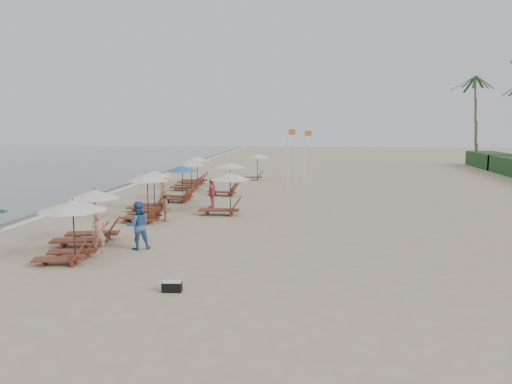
# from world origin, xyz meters

# --- Properties ---
(ground) EXTENTS (160.00, 160.00, 0.00)m
(ground) POSITION_xyz_m (0.00, 0.00, 0.00)
(ground) COLOR tan
(ground) RESTS_ON ground
(wet_sand_band) EXTENTS (3.20, 140.00, 0.01)m
(wet_sand_band) POSITION_xyz_m (-12.50, 10.00, 0.00)
(wet_sand_band) COLOR #6B5E4C
(wet_sand_band) RESTS_ON ground
(foam_line) EXTENTS (0.50, 140.00, 0.02)m
(foam_line) POSITION_xyz_m (-11.20, 10.00, 0.01)
(foam_line) COLOR white
(foam_line) RESTS_ON ground
(lounger_station_0) EXTENTS (2.54, 2.41, 2.20)m
(lounger_station_0) POSITION_xyz_m (-5.57, -2.97, 1.26)
(lounger_station_0) COLOR brown
(lounger_station_0) RESTS_ON ground
(lounger_station_1) EXTENTS (2.67, 2.46, 2.23)m
(lounger_station_1) POSITION_xyz_m (-6.10, -0.41, 0.97)
(lounger_station_1) COLOR brown
(lounger_station_1) RESTS_ON ground
(lounger_station_2) EXTENTS (2.45, 2.23, 2.39)m
(lounger_station_2) POSITION_xyz_m (-5.43, 4.23, 1.19)
(lounger_station_2) COLOR brown
(lounger_station_2) RESTS_ON ground
(lounger_station_3) EXTENTS (2.47, 2.03, 2.25)m
(lounger_station_3) POSITION_xyz_m (-6.15, 7.23, 1.04)
(lounger_station_3) COLOR brown
(lounger_station_3) RESTS_ON ground
(lounger_station_4) EXTENTS (2.45, 2.15, 2.24)m
(lounger_station_4) POSITION_xyz_m (-5.41, 10.54, 1.11)
(lounger_station_4) COLOR brown
(lounger_station_4) RESTS_ON ground
(lounger_station_5) EXTENTS (2.60, 2.48, 2.12)m
(lounger_station_5) POSITION_xyz_m (-6.29, 15.91, 0.98)
(lounger_station_5) COLOR brown
(lounger_station_5) RESTS_ON ground
(lounger_station_6) EXTENTS (2.67, 2.18, 2.23)m
(lounger_station_6) POSITION_xyz_m (-6.54, 18.80, 1.03)
(lounger_station_6) COLOR brown
(lounger_station_6) RESTS_ON ground
(inland_station_0) EXTENTS (2.82, 2.24, 2.22)m
(inland_station_0) POSITION_xyz_m (-1.76, 6.49, 1.29)
(inland_station_0) COLOR brown
(inland_station_0) RESTS_ON ground
(inland_station_1) EXTENTS (2.70, 2.24, 2.22)m
(inland_station_1) POSITION_xyz_m (-2.92, 13.39, 1.39)
(inland_station_1) COLOR brown
(inland_station_1) RESTS_ON ground
(inland_station_2) EXTENTS (2.57, 2.24, 2.22)m
(inland_station_2) POSITION_xyz_m (-2.12, 22.62, 1.46)
(inland_station_2) COLOR brown
(inland_station_2) RESTS_ON ground
(beachgoer_near) EXTENTS (0.67, 0.61, 1.54)m
(beachgoer_near) POSITION_xyz_m (-5.06, -1.74, 0.77)
(beachgoer_near) COLOR tan
(beachgoer_near) RESTS_ON ground
(beachgoer_mid_a) EXTENTS (1.14, 1.05, 1.89)m
(beachgoer_mid_a) POSITION_xyz_m (-3.78, -1.02, 0.95)
(beachgoer_mid_a) COLOR #335D9A
(beachgoer_mid_a) RESTS_ON ground
(beachgoer_mid_b) EXTENTS (1.01, 1.16, 1.55)m
(beachgoer_mid_b) POSITION_xyz_m (-4.33, 4.43, 0.78)
(beachgoer_mid_b) COLOR #846143
(beachgoer_mid_b) RESTS_ON ground
(beachgoer_far_a) EXTENTS (0.52, 1.05, 1.73)m
(beachgoer_far_a) POSITION_xyz_m (-2.90, 8.50, 0.87)
(beachgoer_far_a) COLOR #C44E62
(beachgoer_far_a) RESTS_ON ground
(beachgoer_far_b) EXTENTS (0.91, 0.88, 1.57)m
(beachgoer_far_b) POSITION_xyz_m (-6.96, 12.39, 0.78)
(beachgoer_far_b) COLOR tan
(beachgoer_far_b) RESTS_ON ground
(duffel_bag) EXTENTS (0.59, 0.33, 0.32)m
(duffel_bag) POSITION_xyz_m (-1.08, -5.58, 0.16)
(duffel_bag) COLOR black
(duffel_bag) RESTS_ON ground
(flag_pole_near) EXTENTS (0.60, 0.08, 4.59)m
(flag_pole_near) POSITION_xyz_m (0.97, 17.80, 2.54)
(flag_pole_near) COLOR silver
(flag_pole_near) RESTS_ON ground
(flag_pole_far) EXTENTS (0.60, 0.08, 4.45)m
(flag_pole_far) POSITION_xyz_m (2.15, 19.95, 2.47)
(flag_pole_far) COLOR silver
(flag_pole_far) RESTS_ON ground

